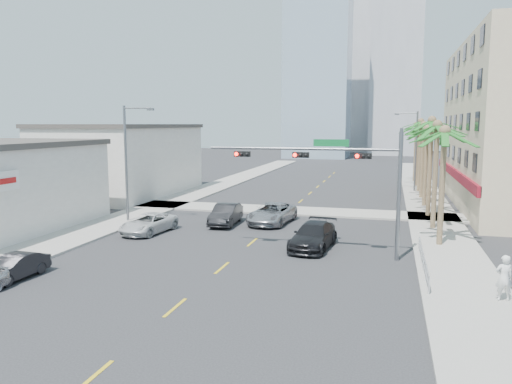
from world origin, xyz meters
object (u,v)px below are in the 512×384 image
traffic_signal_mast (341,169)px  car_parked_mid (14,267)px  car_lane_right (313,236)px  car_lane_center (272,213)px  pedestrian (504,278)px  car_lane_left (226,214)px  car_parked_far (149,223)px

traffic_signal_mast → car_parked_mid: 17.80m
traffic_signal_mast → car_lane_right: bearing=137.6°
traffic_signal_mast → car_lane_center: bearing=125.3°
traffic_signal_mast → pedestrian: size_ratio=5.59×
car_lane_left → car_lane_right: (7.54, -5.54, -0.00)m
car_parked_far → car_lane_right: size_ratio=0.91×
traffic_signal_mast → car_lane_left: 12.45m
car_parked_mid → car_lane_center: car_lane_center is taller
car_lane_left → car_lane_right: car_lane_left is taller
traffic_signal_mast → car_lane_left: (-9.27, 7.12, -4.28)m
car_parked_mid → car_lane_right: size_ratio=0.70×
car_parked_far → pedestrian: pedestrian is taller
traffic_signal_mast → car_lane_right: size_ratio=2.07×
car_lane_left → car_lane_center: size_ratio=0.84×
pedestrian → car_parked_mid: bearing=-3.7°
car_parked_mid → car_lane_right: bearing=39.4°
car_parked_far → car_lane_left: (4.31, 4.22, 0.10)m
car_lane_center → pedestrian: (13.48, -14.33, 0.36)m
car_parked_far → pedestrian: (21.09, -8.80, 0.47)m
car_parked_mid → car_lane_left: (5.72, 15.61, 0.16)m
car_parked_mid → car_lane_right: (13.26, 10.07, 0.16)m
car_lane_left → pedestrian: (16.78, -13.02, 0.36)m
car_parked_mid → pedestrian: 22.66m
pedestrian → car_lane_center: bearing=-57.0°
car_parked_mid → pedestrian: bearing=8.8°
car_lane_center → car_parked_mid: bearing=-111.8°
car_parked_mid → car_lane_center: bearing=64.1°
car_parked_mid → car_lane_left: car_lane_left is taller
traffic_signal_mast → car_lane_left: bearing=142.5°
car_lane_right → car_parked_mid: bearing=-137.1°
pedestrian → car_lane_right: bearing=-49.3°
car_parked_far → car_lane_center: (7.62, 5.53, 0.11)m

